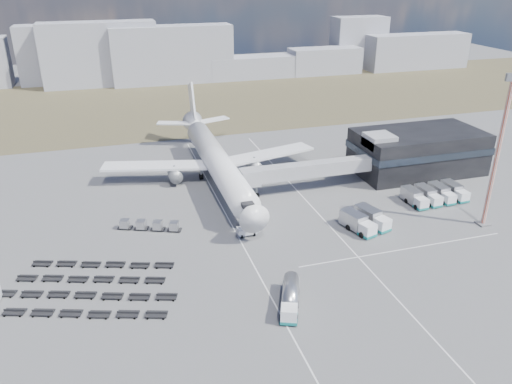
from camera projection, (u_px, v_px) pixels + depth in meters
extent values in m
plane|color=#565659|center=(256.00, 248.00, 88.62)|extent=(420.00, 420.00, 0.00)
cube|color=#483F2B|center=(170.00, 102.00, 184.58)|extent=(420.00, 90.00, 0.01)
cube|color=silver|center=(238.00, 236.00, 92.45)|extent=(0.25, 110.00, 0.01)
cube|color=silver|center=(327.00, 223.00, 97.19)|extent=(0.25, 110.00, 0.01)
cube|color=silver|center=(404.00, 249.00, 88.21)|extent=(40.00, 0.25, 0.01)
cube|color=black|center=(418.00, 152.00, 120.12)|extent=(30.00, 16.00, 10.00)
cube|color=#262D38|center=(418.00, 147.00, 119.63)|extent=(30.40, 16.40, 1.60)
cube|color=#939399|center=(379.00, 141.00, 113.37)|extent=(6.00, 6.00, 3.00)
cube|color=#939399|center=(308.00, 170.00, 109.16)|extent=(29.80, 3.00, 3.00)
cube|color=#939399|center=(250.00, 177.00, 105.20)|extent=(4.00, 3.60, 3.40)
cylinder|color=slate|center=(256.00, 187.00, 107.08)|extent=(0.70, 0.70, 5.10)
cylinder|color=black|center=(256.00, 195.00, 107.95)|extent=(1.40, 0.90, 1.40)
cylinder|color=white|center=(218.00, 162.00, 112.61)|extent=(5.60, 48.00, 5.60)
cone|color=white|center=(250.00, 213.00, 89.49)|extent=(5.60, 5.00, 5.60)
cone|color=white|center=(195.00, 125.00, 136.70)|extent=(5.60, 8.00, 5.60)
cube|color=black|center=(247.00, 204.00, 90.90)|extent=(2.20, 2.00, 0.80)
cube|color=white|center=(158.00, 166.00, 114.04)|extent=(25.59, 11.38, 0.50)
cube|color=white|center=(266.00, 154.00, 120.88)|extent=(25.59, 11.38, 0.50)
cylinder|color=slate|center=(175.00, 174.00, 113.92)|extent=(3.00, 5.00, 3.00)
cylinder|color=slate|center=(254.00, 165.00, 118.92)|extent=(3.00, 5.00, 3.00)
cube|color=white|center=(174.00, 123.00, 136.84)|extent=(9.49, 5.63, 0.35)
cube|color=white|center=(213.00, 120.00, 139.73)|extent=(9.49, 5.63, 0.35)
cube|color=white|center=(192.00, 102.00, 136.97)|extent=(0.50, 9.06, 11.45)
cylinder|color=slate|center=(243.00, 219.00, 95.95)|extent=(0.50, 0.50, 2.50)
cylinder|color=slate|center=(201.00, 174.00, 116.92)|extent=(0.60, 0.60, 2.50)
cylinder|color=slate|center=(228.00, 171.00, 118.61)|extent=(0.60, 0.60, 2.50)
cylinder|color=black|center=(243.00, 223.00, 96.26)|extent=(0.50, 1.20, 1.20)
cube|color=#9596A2|center=(40.00, 55.00, 208.44)|extent=(17.71, 12.00, 23.89)
cube|color=#9596A2|center=(100.00, 54.00, 205.44)|extent=(46.21, 12.00, 25.59)
cube|color=#9596A2|center=(172.00, 55.00, 210.91)|extent=(50.58, 12.00, 23.52)
cube|color=#9596A2|center=(258.00, 67.00, 223.70)|extent=(44.79, 12.00, 9.44)
cube|color=#9596A2|center=(325.00, 61.00, 231.48)|extent=(33.16, 12.00, 11.66)
cube|color=#9596A2|center=(358.00, 42.00, 243.76)|extent=(25.92, 12.00, 23.95)
cube|color=#9596A2|center=(417.00, 51.00, 242.18)|extent=(51.11, 12.00, 16.32)
cube|color=white|center=(289.00, 314.00, 69.60)|extent=(3.03, 3.03, 2.22)
cube|color=#157875|center=(289.00, 319.00, 69.96)|extent=(3.15, 3.15, 0.48)
cylinder|color=#AAABAF|center=(291.00, 291.00, 73.71)|extent=(5.01, 7.60, 2.41)
cube|color=slate|center=(290.00, 297.00, 74.16)|extent=(4.92, 7.57, 0.34)
cylinder|color=black|center=(290.00, 305.00, 72.95)|extent=(2.72, 1.95, 1.06)
cube|color=white|center=(247.00, 231.00, 92.63)|extent=(3.60, 2.14, 1.55)
cube|color=white|center=(215.00, 167.00, 120.66)|extent=(2.87, 5.68, 2.54)
cube|color=#157875|center=(215.00, 171.00, 121.09)|extent=(2.97, 5.78, 0.41)
cube|color=white|center=(368.00, 230.00, 91.77)|extent=(3.14, 3.06, 2.44)
cube|color=#157875|center=(367.00, 234.00, 92.16)|extent=(3.27, 3.20, 0.50)
cube|color=#AAABAF|center=(353.00, 219.00, 94.56)|extent=(3.99, 5.65, 2.89)
cube|color=white|center=(382.00, 224.00, 93.65)|extent=(3.14, 3.06, 2.44)
cube|color=#157875|center=(382.00, 229.00, 94.04)|extent=(3.27, 3.20, 0.50)
cube|color=#AAABAF|center=(368.00, 215.00, 96.44)|extent=(3.99, 5.65, 2.89)
cube|color=white|center=(421.00, 203.00, 102.32)|extent=(2.42, 2.32, 2.22)
cube|color=#157875|center=(421.00, 207.00, 102.68)|extent=(2.52, 2.43, 0.45)
cube|color=#AAABAF|center=(411.00, 195.00, 105.19)|extent=(2.63, 4.74, 2.62)
cube|color=white|center=(435.00, 201.00, 103.36)|extent=(2.42, 2.32, 2.22)
cube|color=#157875|center=(435.00, 205.00, 103.72)|extent=(2.52, 2.43, 0.45)
cube|color=#AAABAF|center=(425.00, 193.00, 106.23)|extent=(2.63, 4.74, 2.62)
cube|color=white|center=(449.00, 199.00, 104.40)|extent=(2.42, 2.32, 2.22)
cube|color=#157875|center=(448.00, 202.00, 104.76)|extent=(2.52, 2.43, 0.45)
cube|color=#AAABAF|center=(438.00, 190.00, 107.27)|extent=(2.63, 4.74, 2.62)
cube|color=white|center=(462.00, 196.00, 105.44)|extent=(2.42, 2.32, 2.22)
cube|color=#157875|center=(462.00, 200.00, 105.80)|extent=(2.52, 2.43, 0.45)
cube|color=#AAABAF|center=(451.00, 188.00, 108.31)|extent=(2.63, 4.74, 2.62)
cube|color=black|center=(125.00, 227.00, 95.03)|extent=(3.02, 2.47, 0.18)
cube|color=#AAABAF|center=(125.00, 223.00, 94.68)|extent=(2.09, 2.09, 1.50)
cube|color=black|center=(141.00, 228.00, 94.75)|extent=(3.02, 2.47, 0.18)
cube|color=#AAABAF|center=(141.00, 224.00, 94.40)|extent=(2.09, 2.09, 1.50)
cube|color=black|center=(158.00, 229.00, 94.46)|extent=(3.02, 2.47, 0.18)
cube|color=#AAABAF|center=(158.00, 225.00, 94.11)|extent=(2.09, 2.09, 1.50)
cube|color=black|center=(174.00, 230.00, 94.18)|extent=(3.02, 2.47, 0.18)
cube|color=#AAABAF|center=(174.00, 226.00, 93.83)|extent=(2.09, 2.09, 1.50)
cube|color=black|center=(71.00, 313.00, 71.45)|extent=(27.82, 10.62, 0.74)
cube|color=black|center=(82.00, 295.00, 75.39)|extent=(27.82, 10.62, 0.74)
cube|color=black|center=(91.00, 278.00, 79.32)|extent=(23.92, 9.31, 0.74)
cube|color=black|center=(100.00, 264.00, 83.26)|extent=(23.92, 9.31, 0.74)
cylinder|color=#B4391C|center=(497.00, 156.00, 91.00)|extent=(0.79, 0.79, 28.10)
cube|color=#565659|center=(483.00, 224.00, 96.71)|extent=(2.25, 2.25, 0.34)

